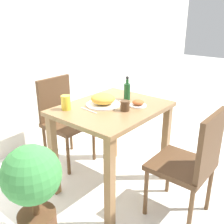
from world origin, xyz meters
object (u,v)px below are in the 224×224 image
juice_glass (66,103)px  sauce_bottle (127,91)px  side_plate (138,104)px  chair_far (63,116)px  potted_plant_left (33,186)px  chair_near (192,161)px  food_plate (103,100)px  drink_cup (125,106)px

juice_glass → sauce_bottle: 0.56m
side_plate → sauce_bottle: size_ratio=0.66×
chair_far → sauce_bottle: 0.79m
sauce_bottle → potted_plant_left: 1.11m
chair_near → side_plate: (0.08, 0.54, 0.30)m
food_plate → drink_cup: food_plate is taller
food_plate → chair_near: bearing=-84.4°
chair_near → chair_far: same height
juice_glass → sauce_bottle: size_ratio=0.55×
juice_glass → potted_plant_left: bearing=-155.1°
drink_cup → potted_plant_left: size_ratio=0.11×
potted_plant_left → drink_cup: bearing=-9.7°
sauce_bottle → potted_plant_left: bearing=-178.9°
chair_far → potted_plant_left: bearing=-140.6°
chair_near → chair_far: (-0.02, 1.39, 0.00)m
chair_far → side_plate: 0.91m
chair_near → drink_cup: chair_near is taller
drink_cup → food_plate: bearing=92.1°
chair_far → drink_cup: bearing=-93.6°
food_plate → juice_glass: juice_glass is taller
potted_plant_left → chair_near: bearing=-38.6°
chair_far → side_plate: size_ratio=6.33×
chair_far → sauce_bottle: (0.19, -0.68, 0.36)m
chair_near → food_plate: 0.85m
drink_cup → potted_plant_left: (-0.80, 0.14, -0.36)m
potted_plant_left → sauce_bottle: bearing=1.1°
drink_cup → sauce_bottle: (0.24, 0.16, 0.04)m
food_plate → drink_cup: size_ratio=3.57×
sauce_bottle → chair_far: bearing=105.2°
chair_far → potted_plant_left: 1.10m
drink_cup → potted_plant_left: drink_cup is taller
juice_glass → potted_plant_left: 0.69m
side_plate → potted_plant_left: 1.03m
juice_glass → food_plate: bearing=-29.9°
drink_cup → juice_glass: 0.47m
potted_plant_left → juice_glass: bearing=24.9°
chair_near → juice_glass: size_ratio=7.64×
side_plate → chair_near: bearing=-98.9°
food_plate → sauce_bottle: bearing=-15.0°
food_plate → side_plate: bearing=-56.4°
side_plate → food_plate: bearing=123.6°
juice_glass → sauce_bottle: sauce_bottle is taller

